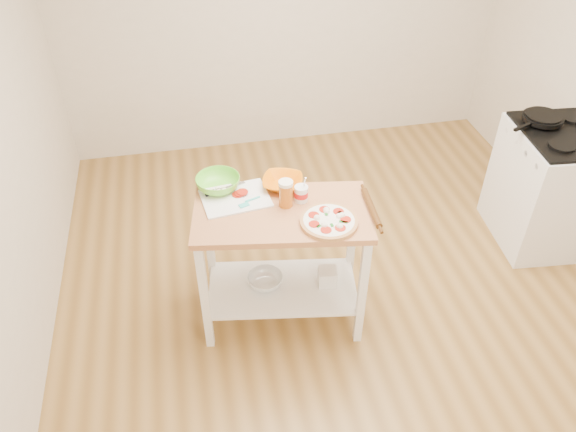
% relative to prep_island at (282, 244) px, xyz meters
% --- Properties ---
extents(room_shell, '(4.04, 4.54, 2.74)m').
position_rel_prep_island_xyz_m(room_shell, '(0.46, 0.04, 0.71)').
color(room_shell, olive).
rests_on(room_shell, ground).
extents(prep_island, '(1.13, 0.73, 0.90)m').
position_rel_prep_island_xyz_m(prep_island, '(0.00, 0.00, 0.00)').
color(prep_island, '#B87A4B').
rests_on(prep_island, ground).
extents(gas_stove, '(0.70, 0.80, 1.11)m').
position_rel_prep_island_xyz_m(gas_stove, '(2.14, 0.42, -0.17)').
color(gas_stove, white).
rests_on(gas_stove, ground).
extents(skillet, '(0.44, 0.29, 0.03)m').
position_rel_prep_island_xyz_m(skillet, '(2.03, 0.59, 0.33)').
color(skillet, black).
rests_on(skillet, gas_stove).
extents(pizza, '(0.34, 0.34, 0.05)m').
position_rel_prep_island_xyz_m(pizza, '(0.24, -0.17, 0.27)').
color(pizza, tan).
rests_on(pizza, prep_island).
extents(cutting_board, '(0.43, 0.35, 0.04)m').
position_rel_prep_island_xyz_m(cutting_board, '(-0.26, 0.18, 0.27)').
color(cutting_board, white).
rests_on(cutting_board, prep_island).
extents(spatula, '(0.14, 0.09, 0.01)m').
position_rel_prep_island_xyz_m(spatula, '(-0.18, 0.11, 0.27)').
color(spatula, '#38C7BB').
rests_on(spatula, cutting_board).
extents(knife, '(0.26, 0.11, 0.01)m').
position_rel_prep_island_xyz_m(knife, '(-0.34, 0.26, 0.28)').
color(knife, silver).
rests_on(knife, cutting_board).
extents(orange_bowl, '(0.32, 0.32, 0.06)m').
position_rel_prep_island_xyz_m(orange_bowl, '(0.05, 0.24, 0.29)').
color(orange_bowl, orange).
rests_on(orange_bowl, prep_island).
extents(green_bowl, '(0.33, 0.33, 0.09)m').
position_rel_prep_island_xyz_m(green_bowl, '(-0.34, 0.30, 0.30)').
color(green_bowl, '#6BD335').
rests_on(green_bowl, prep_island).
extents(beer_pint, '(0.09, 0.09, 0.17)m').
position_rel_prep_island_xyz_m(beer_pint, '(0.03, 0.05, 0.35)').
color(beer_pint, '#BA5F15').
rests_on(beer_pint, prep_island).
extents(yogurt_tub, '(0.08, 0.08, 0.18)m').
position_rel_prep_island_xyz_m(yogurt_tub, '(0.13, 0.08, 0.31)').
color(yogurt_tub, white).
rests_on(yogurt_tub, prep_island).
extents(rolling_pin, '(0.06, 0.35, 0.04)m').
position_rel_prep_island_xyz_m(rolling_pin, '(0.52, -0.10, 0.28)').
color(rolling_pin, '#523012').
rests_on(rolling_pin, prep_island).
extents(shelf_glass_bowl, '(0.27, 0.27, 0.07)m').
position_rel_prep_island_xyz_m(shelf_glass_bowl, '(-0.11, 0.04, -0.35)').
color(shelf_glass_bowl, silver).
rests_on(shelf_glass_bowl, prep_island).
extents(shelf_bin, '(0.14, 0.14, 0.12)m').
position_rel_prep_island_xyz_m(shelf_bin, '(0.30, -0.02, -0.32)').
color(shelf_bin, white).
rests_on(shelf_bin, prep_island).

